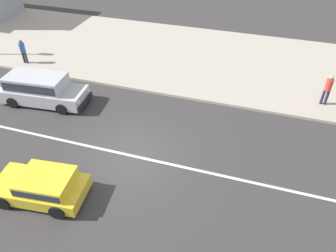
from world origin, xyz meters
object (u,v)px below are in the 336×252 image
at_px(pedestrian_mid_kerb, 23,50).
at_px(pedestrian_by_shop, 328,88).
at_px(minivan_silver_2, 40,88).
at_px(hatchback_yellow_0, 42,185).

relative_size(pedestrian_mid_kerb, pedestrian_by_shop, 0.91).
bearing_deg(minivan_silver_2, hatchback_yellow_0, -55.28).
bearing_deg(pedestrian_by_shop, minivan_silver_2, -164.11).
xyz_separation_m(hatchback_yellow_0, minivan_silver_2, (-3.89, 5.62, 0.26)).
height_order(minivan_silver_2, pedestrian_by_shop, pedestrian_by_shop).
height_order(pedestrian_mid_kerb, pedestrian_by_shop, pedestrian_by_shop).
relative_size(hatchback_yellow_0, minivan_silver_2, 0.78).
distance_m(hatchback_yellow_0, pedestrian_mid_kerb, 11.71).
bearing_deg(pedestrian_by_shop, pedestrian_mid_kerb, -177.80).
bearing_deg(hatchback_yellow_0, minivan_silver_2, 124.72).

